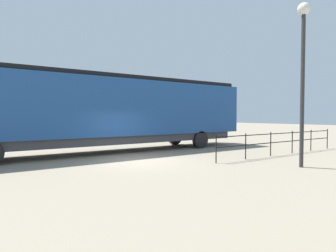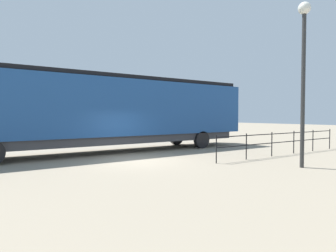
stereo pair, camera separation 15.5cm
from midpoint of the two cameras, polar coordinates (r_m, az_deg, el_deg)
name	(u,v)px [view 2 (the right image)]	position (r m, az deg, el deg)	size (l,w,h in m)	color
ground_plane	(139,161)	(13.53, -5.51, -6.90)	(120.00, 120.00, 0.00)	gray
locomotive	(117,110)	(16.95, -9.84, 3.14)	(3.07, 18.18, 4.35)	navy
lamp_post	(304,56)	(13.07, 25.60, 12.44)	(0.49, 0.49, 6.63)	#2D2D2D
platform_fence	(283,140)	(16.67, 22.12, -2.54)	(0.05, 9.90, 1.26)	black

